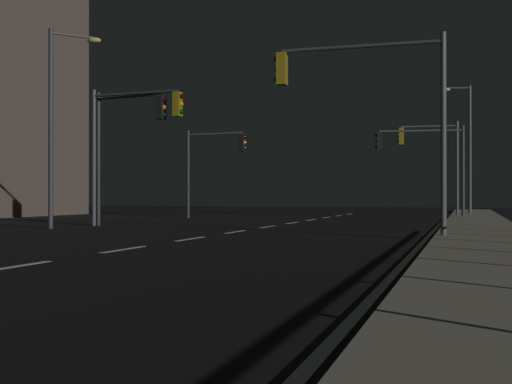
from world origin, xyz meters
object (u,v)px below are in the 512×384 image
at_px(traffic_light_far_left, 367,94).
at_px(street_lamp_mid_block, 59,109).
at_px(traffic_light_mid_right, 422,152).
at_px(traffic_light_near_left, 126,132).
at_px(traffic_light_near_right, 131,128).
at_px(traffic_light_far_center, 431,150).
at_px(traffic_light_mid_left, 214,156).
at_px(street_lamp_far_end, 466,137).

xyz_separation_m(traffic_light_far_left, street_lamp_mid_block, (-11.94, 2.85, 0.32)).
height_order(traffic_light_far_left, traffic_light_mid_right, traffic_light_far_left).
distance_m(traffic_light_near_left, traffic_light_near_right, 0.40).
distance_m(traffic_light_far_center, traffic_light_near_right, 18.38).
distance_m(traffic_light_far_left, traffic_light_far_center, 19.97).
bearing_deg(traffic_light_far_center, traffic_light_mid_left, -158.69).
distance_m(traffic_light_far_left, street_lamp_far_end, 25.39).
bearing_deg(street_lamp_far_end, traffic_light_far_center, -109.53).
height_order(traffic_light_far_center, street_lamp_far_end, street_lamp_far_end).
relative_size(traffic_light_far_left, street_lamp_far_end, 0.71).
distance_m(traffic_light_near_left, traffic_light_mid_right, 16.73).
xyz_separation_m(traffic_light_near_left, traffic_light_mid_right, (10.93, 12.67, -0.25)).
bearing_deg(traffic_light_far_center, traffic_light_near_right, -126.69).
xyz_separation_m(traffic_light_mid_left, traffic_light_near_right, (0.30, -10.34, 0.52)).
bearing_deg(traffic_light_far_left, traffic_light_near_left, 152.63).
bearing_deg(traffic_light_far_left, traffic_light_near_right, 152.87).
distance_m(traffic_light_far_left, traffic_light_near_left, 11.80).
bearing_deg(traffic_light_far_left, street_lamp_mid_block, 166.60).
bearing_deg(traffic_light_mid_left, street_lamp_far_end, 36.37).
height_order(traffic_light_far_left, traffic_light_mid_left, traffic_light_far_left).
height_order(traffic_light_far_center, traffic_light_mid_right, traffic_light_far_center).
bearing_deg(traffic_light_near_right, traffic_light_far_left, -27.13).
bearing_deg(traffic_light_far_left, traffic_light_mid_right, 88.56).
xyz_separation_m(traffic_light_far_left, traffic_light_near_right, (-10.16, 5.21, -0.22)).
height_order(traffic_light_mid_left, traffic_light_near_right, traffic_light_near_right).
distance_m(traffic_light_far_left, traffic_light_near_right, 11.42).
height_order(traffic_light_near_left, traffic_light_mid_right, traffic_light_near_left).
relative_size(traffic_light_far_left, traffic_light_near_left, 1.03).
height_order(traffic_light_mid_left, traffic_light_far_center, traffic_light_far_center).
relative_size(traffic_light_far_left, traffic_light_mid_left, 1.16).
relative_size(traffic_light_mid_left, street_lamp_mid_block, 0.65).
xyz_separation_m(traffic_light_far_left, traffic_light_far_center, (0.83, 19.94, -0.37)).
xyz_separation_m(street_lamp_far_end, street_lamp_mid_block, (-14.65, -22.39, -0.38)).
xyz_separation_m(traffic_light_mid_left, street_lamp_mid_block, (-1.48, -12.70, 1.07)).
xyz_separation_m(traffic_light_far_left, traffic_light_mid_left, (-10.46, 15.54, -0.74)).
bearing_deg(street_lamp_far_end, traffic_light_near_right, -122.70).
bearing_deg(street_lamp_far_end, traffic_light_far_left, -96.11).
bearing_deg(traffic_light_far_left, traffic_light_far_center, 87.63).
xyz_separation_m(traffic_light_mid_left, traffic_light_mid_right, (10.92, 2.55, 0.17)).
xyz_separation_m(traffic_light_mid_right, street_lamp_far_end, (2.25, 7.14, 1.29)).
bearing_deg(street_lamp_mid_block, traffic_light_far_left, -13.40).
bearing_deg(traffic_light_mid_left, traffic_light_far_left, -56.06).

